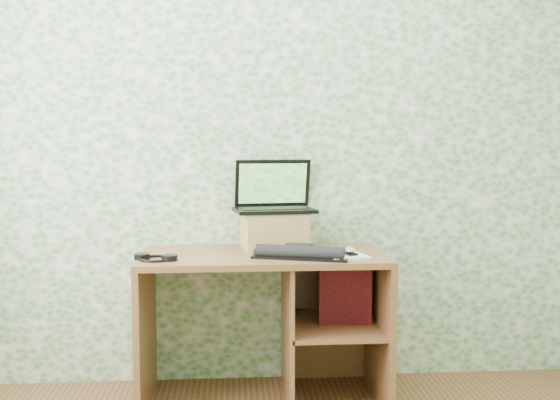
{
  "coord_description": "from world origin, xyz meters",
  "views": [
    {
      "loc": [
        -0.14,
        -1.61,
        1.28
      ],
      "look_at": [
        0.08,
        1.39,
        1.02
      ],
      "focal_mm": 40.0,
      "sensor_mm": 36.0,
      "label": 1
    }
  ],
  "objects": [
    {
      "name": "wall_back",
      "position": [
        0.0,
        1.75,
        1.3
      ],
      "size": [
        3.5,
        0.0,
        3.5
      ],
      "primitive_type": "plane",
      "rotation": [
        1.57,
        0.0,
        0.0
      ],
      "color": "silver",
      "rests_on": "ground"
    },
    {
      "name": "pen",
      "position": [
        0.42,
        1.41,
        0.77
      ],
      "size": [
        0.05,
        0.11,
        0.01
      ],
      "primitive_type": "cylinder",
      "rotation": [
        1.57,
        0.0,
        -0.42
      ],
      "color": "black",
      "rests_on": "notepad"
    },
    {
      "name": "notepad",
      "position": [
        0.38,
        1.34,
        0.76
      ],
      "size": [
        0.24,
        0.3,
        0.01
      ],
      "primitive_type": "cube",
      "rotation": [
        0.0,
        0.0,
        0.22
      ],
      "color": "silver",
      "rests_on": "desk"
    },
    {
      "name": "headphones",
      "position": [
        -0.51,
        1.3,
        0.76
      ],
      "size": [
        0.21,
        0.19,
        0.03
      ],
      "rotation": [
        0.0,
        0.0,
        -0.32
      ],
      "color": "black",
      "rests_on": "desk"
    },
    {
      "name": "keyboard",
      "position": [
        0.16,
        1.33,
        0.77
      ],
      "size": [
        0.46,
        0.36,
        0.06
      ],
      "rotation": [
        0.0,
        0.0,
        -0.32
      ],
      "color": "black",
      "rests_on": "desk"
    },
    {
      "name": "laptop",
      "position": [
        0.06,
        1.63,
        1.0
      ],
      "size": [
        0.44,
        0.34,
        0.27
      ],
      "rotation": [
        0.0,
        0.0,
        0.14
      ],
      "color": "black",
      "rests_on": "riser"
    },
    {
      "name": "red_box",
      "position": [
        0.41,
        1.44,
        0.55
      ],
      "size": [
        0.27,
        0.11,
        0.31
      ],
      "primitive_type": "cube",
      "rotation": [
        0.0,
        0.0,
        -0.1
      ],
      "color": "maroon",
      "rests_on": "desk"
    },
    {
      "name": "riser",
      "position": [
        0.06,
        1.58,
        0.85
      ],
      "size": [
        0.35,
        0.31,
        0.19
      ],
      "primitive_type": "cube",
      "rotation": [
        0.0,
        0.0,
        0.14
      ],
      "color": "#A5824A",
      "rests_on": "desk"
    },
    {
      "name": "mouse",
      "position": [
        0.41,
        1.31,
        0.78
      ],
      "size": [
        0.08,
        0.1,
        0.03
      ],
      "primitive_type": "ellipsoid",
      "rotation": [
        0.0,
        0.0,
        0.31
      ],
      "color": "silver",
      "rests_on": "notepad"
    },
    {
      "name": "desk",
      "position": [
        0.08,
        1.47,
        0.48
      ],
      "size": [
        1.2,
        0.6,
        0.75
      ],
      "color": "brown",
      "rests_on": "floor"
    }
  ]
}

